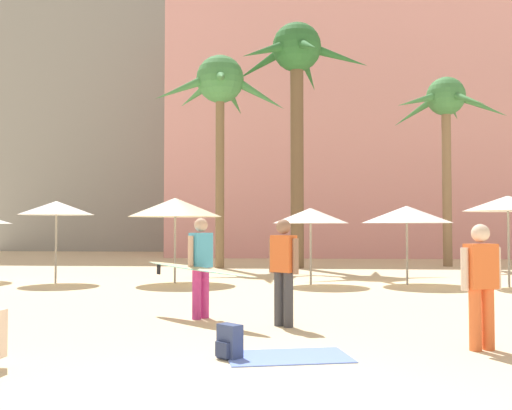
# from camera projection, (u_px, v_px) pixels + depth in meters

# --- Properties ---
(hotel_pink) EXTENTS (24.69, 11.23, 14.58)m
(hotel_pink) POSITION_uv_depth(u_px,v_px,m) (385.00, 134.00, 35.93)
(hotel_pink) COLOR pink
(hotel_pink) RESTS_ON ground
(hotel_tower_gray) EXTENTS (17.65, 10.98, 27.66)m
(hotel_tower_gray) POSITION_uv_depth(u_px,v_px,m) (147.00, 67.00, 45.12)
(hotel_tower_gray) COLOR gray
(hotel_tower_gray) RESTS_ON ground
(palm_tree_left) EXTENTS (5.61, 5.59, 9.79)m
(palm_tree_left) POSITION_uv_depth(u_px,v_px,m) (297.00, 71.00, 23.56)
(palm_tree_left) COLOR brown
(palm_tree_left) RESTS_ON ground
(palm_tree_center) EXTENTS (5.19, 5.63, 8.46)m
(palm_tree_center) POSITION_uv_depth(u_px,v_px,m) (220.00, 90.00, 23.56)
(palm_tree_center) COLOR brown
(palm_tree_center) RESTS_ON ground
(palm_tree_right) EXTENTS (4.80, 4.80, 7.85)m
(palm_tree_right) POSITION_uv_depth(u_px,v_px,m) (446.00, 111.00, 24.53)
(palm_tree_right) COLOR #896B4C
(palm_tree_right) RESTS_ON ground
(cafe_umbrella_0) EXTENTS (2.36, 2.36, 2.47)m
(cafe_umbrella_0) POSITION_uv_depth(u_px,v_px,m) (508.00, 203.00, 15.96)
(cafe_umbrella_0) COLOR gray
(cafe_umbrella_0) RESTS_ON ground
(cafe_umbrella_2) EXTENTS (2.71, 2.71, 2.46)m
(cafe_umbrella_2) POSITION_uv_depth(u_px,v_px,m) (175.00, 207.00, 17.15)
(cafe_umbrella_2) COLOR gray
(cafe_umbrella_2) RESTS_ON ground
(cafe_umbrella_4) EXTENTS (2.14, 2.14, 2.15)m
(cafe_umbrella_4) POSITION_uv_depth(u_px,v_px,m) (311.00, 216.00, 16.65)
(cafe_umbrella_4) COLOR gray
(cafe_umbrella_4) RESTS_ON ground
(cafe_umbrella_5) EXTENTS (2.14, 2.14, 2.37)m
(cafe_umbrella_5) POSITION_uv_depth(u_px,v_px,m) (56.00, 208.00, 17.09)
(cafe_umbrella_5) COLOR gray
(cafe_umbrella_5) RESTS_ON ground
(cafe_umbrella_8) EXTENTS (2.54, 2.54, 2.22)m
(cafe_umbrella_8) POSITION_uv_depth(u_px,v_px,m) (407.00, 214.00, 16.67)
(cafe_umbrella_8) COLOR gray
(cafe_umbrella_8) RESTS_ON ground
(beach_towel) EXTENTS (1.68, 1.21, 0.01)m
(beach_towel) POSITION_uv_depth(u_px,v_px,m) (288.00, 357.00, 7.34)
(beach_towel) COLOR #6684E0
(beach_towel) RESTS_ON ground
(backpack) EXTENTS (0.35, 0.35, 0.42)m
(backpack) POSITION_uv_depth(u_px,v_px,m) (229.00, 342.00, 7.27)
(backpack) COLOR navy
(backpack) RESTS_ON ground
(person_mid_left) EXTENTS (2.41, 2.21, 1.78)m
(person_mid_left) POSITION_uv_depth(u_px,v_px,m) (200.00, 265.00, 10.35)
(person_mid_left) COLOR #B7337F
(person_mid_left) RESTS_ON ground
(person_mid_right) EXTENTS (0.60, 0.34, 1.66)m
(person_mid_right) POSITION_uv_depth(u_px,v_px,m) (481.00, 281.00, 7.79)
(person_mid_right) COLOR orange
(person_mid_right) RESTS_ON ground
(person_mid_center) EXTENTS (0.53, 0.45, 1.74)m
(person_mid_center) POSITION_uv_depth(u_px,v_px,m) (284.00, 267.00, 9.64)
(person_mid_center) COLOR #3D3D42
(person_mid_center) RESTS_ON ground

